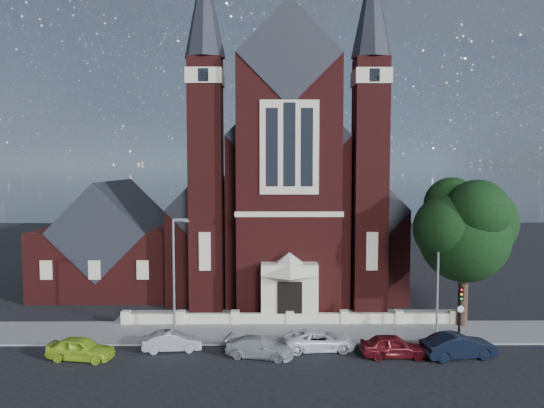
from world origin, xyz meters
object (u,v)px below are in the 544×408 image
Objects in this scene: traffic_signal at (460,304)px; car_silver_b at (260,347)px; parish_hall at (115,247)px; street_tree at (467,232)px; car_silver_a at (172,341)px; car_navy at (458,346)px; street_lamp_right at (439,269)px; car_white_suv at (320,340)px; car_lime_van at (81,348)px; car_dark_red at (393,346)px; church at (283,199)px; street_lamp_left at (175,270)px.

traffic_signal reaches higher than car_silver_b.
parish_hall is 1.14× the size of street_tree.
car_navy reaches higher than car_silver_a.
car_navy is at bearing -91.77° from street_lamp_right.
car_white_suv reaches higher than car_silver_b.
street_lamp_right is at bearing 120.01° from traffic_signal.
car_silver_b reaches higher than car_silver_a.
car_silver_a is at bearing -64.78° from car_lime_van.
street_tree reaches higher than car_dark_red.
parish_hall is 31.27m from street_tree.
car_navy is at bearing -103.76° from car_white_suv.
street_lamp_right is 2.19× the size of car_silver_a.
street_tree is at bearing 64.05° from traffic_signal.
street_tree is at bearing -34.66° from car_navy.
church is 23.09m from car_white_suv.
parish_hall is 19.18m from car_silver_a.
church is 17.26m from parish_hall.
street_tree is at bearing -48.27° from car_dark_red.
car_silver_a is 5.62m from car_silver_b.
street_lamp_left is 2.01× the size of car_dark_red.
car_silver_a is at bearing -63.63° from parish_hall.
traffic_signal reaches higher than car_white_suv.
street_lamp_right is 1.78× the size of car_white_suv.
car_silver_a is at bearing -84.24° from street_lamp_left.
church is 2.86× the size of parish_hall.
church is at bearing 12.27° from car_navy.
parish_hall is 3.02× the size of car_lime_van.
street_lamp_left reaches higher than car_dark_red.
car_white_suv is 1.13× the size of car_dark_red.
car_navy is (-2.64, -6.00, -6.21)m from street_tree.
street_tree is 5.70m from traffic_signal.
car_lime_van is at bearing -80.32° from parish_hall.
car_white_suv is at bearing -96.22° from car_silver_a.
street_tree is (28.60, -12.29, 2.95)m from parish_hall.
car_silver_b is (-13.11, -2.45, -1.97)m from traffic_signal.
car_white_suv is at bearing 73.86° from car_dark_red.
street_lamp_right reaches higher than car_dark_red.
traffic_signal reaches higher than car_lime_van.
street_tree is 26.92m from car_lime_van.
street_tree is 17.01m from car_silver_b.
car_dark_red is (13.96, -4.09, -3.91)m from street_lamp_left.
car_silver_a is 0.92× the size of car_dark_red.
parish_hall is (-16.00, -4.94, -4.17)m from church.
street_tree is 2.37× the size of car_navy.
car_silver_b is at bearing 104.01° from car_white_suv.
traffic_signal is 1.08× the size of car_silver_a.
car_silver_b is (13.89, -18.02, -3.40)m from parish_hall.
street_lamp_left is at bearing -175.24° from street_tree.
church is at bearing -26.02° from car_silver_a.
parish_hall reaches higher than traffic_signal.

